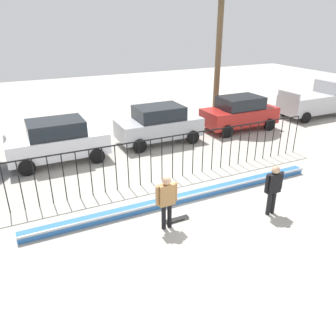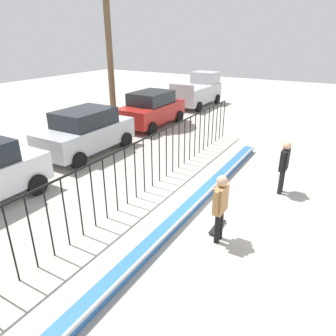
{
  "view_description": "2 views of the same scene",
  "coord_description": "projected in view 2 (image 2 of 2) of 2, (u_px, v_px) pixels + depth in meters",
  "views": [
    {
      "loc": [
        -5.04,
        -7.9,
        5.95
      ],
      "look_at": [
        -0.03,
        2.39,
        0.79
      ],
      "focal_mm": 35.72,
      "sensor_mm": 36.0,
      "label": 1
    },
    {
      "loc": [
        -7.53,
        -2.26,
        4.73
      ],
      "look_at": [
        0.29,
        2.28,
        0.88
      ],
      "focal_mm": 33.57,
      "sensor_mm": 36.0,
      "label": 2
    }
  ],
  "objects": [
    {
      "name": "ground_plane",
      "position": [
        232.0,
        216.0,
        8.89
      ],
      "size": [
        60.0,
        60.0,
        0.0
      ],
      "primitive_type": "plane",
      "color": "#ADA89E"
    },
    {
      "name": "bowl_coping_ledge",
      "position": [
        195.0,
        202.0,
        9.38
      ],
      "size": [
        11.0,
        0.4,
        0.27
      ],
      "color": "#2D6BB7",
      "rests_on": "ground"
    },
    {
      "name": "perimeter_fence",
      "position": [
        144.0,
        160.0,
        9.84
      ],
      "size": [
        14.04,
        0.04,
        1.81
      ],
      "color": "black",
      "rests_on": "ground"
    },
    {
      "name": "skateboarder",
      "position": [
        220.0,
        203.0,
        7.43
      ],
      "size": [
        0.71,
        0.27,
        1.76
      ],
      "rotation": [
        0.0,
        0.0,
        0.06
      ],
      "color": "black",
      "rests_on": "ground"
    },
    {
      "name": "skateboard",
      "position": [
        218.0,
        227.0,
        8.29
      ],
      "size": [
        0.8,
        0.2,
        0.07
      ],
      "rotation": [
        0.0,
        0.0,
        0.02
      ],
      "color": "black",
      "rests_on": "ground"
    },
    {
      "name": "camera_operator",
      "position": [
        284.0,
        163.0,
        9.81
      ],
      "size": [
        0.7,
        0.26,
        1.73
      ],
      "rotation": [
        0.0,
        0.0,
        2.0
      ],
      "color": "black",
      "rests_on": "ground"
    },
    {
      "name": "parked_car_silver",
      "position": [
        86.0,
        131.0,
        13.22
      ],
      "size": [
        4.3,
        2.12,
        1.9
      ],
      "rotation": [
        0.0,
        0.0,
        -0.02
      ],
      "color": "#B7BABF",
      "rests_on": "ground"
    },
    {
      "name": "parked_car_red",
      "position": [
        151.0,
        109.0,
        17.25
      ],
      "size": [
        4.3,
        2.12,
        1.9
      ],
      "rotation": [
        0.0,
        0.0,
        -0.04
      ],
      "color": "#B2231E",
      "rests_on": "ground"
    },
    {
      "name": "pickup_truck",
      "position": [
        198.0,
        91.0,
        22.31
      ],
      "size": [
        4.7,
        2.12,
        2.24
      ],
      "rotation": [
        0.0,
        0.0,
        0.05
      ],
      "color": "#B7B7BC",
      "rests_on": "ground"
    }
  ]
}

